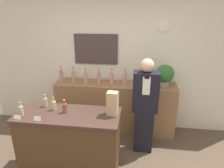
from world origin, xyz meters
name	(u,v)px	position (x,y,z in m)	size (l,w,h in m)	color
back_wall	(113,62)	(0.00, 2.00, 1.35)	(5.20, 0.09, 2.70)	silver
back_shelf	(115,108)	(0.07, 1.72, 0.50)	(2.27, 0.45, 1.00)	#8E6642
display_counter	(70,143)	(-0.44, 0.55, 0.48)	(1.43, 0.60, 0.95)	#4C331E
shopkeeper	(145,107)	(0.62, 1.20, 0.80)	(0.41, 0.26, 1.61)	black
potted_plant	(165,74)	(0.96, 1.75, 1.21)	(0.32, 0.32, 0.39)	#9E998E
paper_bag	(112,104)	(0.16, 0.61, 1.12)	(0.16, 0.14, 0.33)	tan
price_card_left	(17,117)	(-1.05, 0.31, 0.98)	(0.09, 0.02, 0.06)	white
price_card_right	(37,119)	(-0.77, 0.31, 0.98)	(0.09, 0.02, 0.06)	white
counter_bottle_0	(21,110)	(-1.05, 0.42, 1.03)	(0.06, 0.06, 0.19)	tan
counter_bottle_1	(45,102)	(-0.84, 0.72, 1.03)	(0.06, 0.06, 0.19)	tan
counter_bottle_2	(54,105)	(-0.68, 0.63, 1.03)	(0.06, 0.06, 0.19)	tan
counter_bottle_3	(65,108)	(-0.50, 0.58, 1.03)	(0.06, 0.06, 0.19)	brown
shelf_bottle_0	(61,75)	(-0.99, 1.73, 1.11)	(0.07, 0.07, 0.30)	tan
shelf_bottle_1	(73,76)	(-0.74, 1.73, 1.11)	(0.07, 0.07, 0.30)	tan
shelf_bottle_2	(86,77)	(-0.49, 1.70, 1.11)	(0.07, 0.07, 0.30)	tan
shelf_bottle_3	(99,77)	(-0.25, 1.73, 1.11)	(0.07, 0.07, 0.30)	tan
shelf_bottle_4	(112,78)	(0.00, 1.70, 1.11)	(0.07, 0.07, 0.30)	tan
shelf_bottle_5	(125,79)	(0.25, 1.70, 1.11)	(0.07, 0.07, 0.30)	tan
shelf_bottle_6	(138,79)	(0.50, 1.72, 1.11)	(0.07, 0.07, 0.30)	tan
shelf_bottle_7	(152,80)	(0.74, 1.70, 1.11)	(0.07, 0.07, 0.30)	tan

